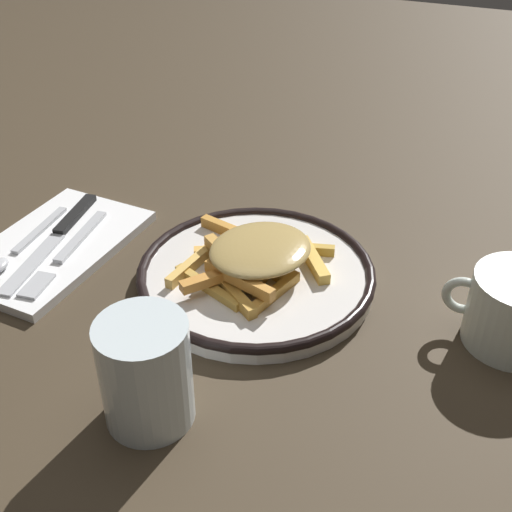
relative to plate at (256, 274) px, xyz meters
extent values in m
plane|color=#3E3223|center=(0.00, 0.00, -0.01)|extent=(2.60, 2.60, 0.00)
cylinder|color=silver|center=(0.00, 0.00, 0.00)|extent=(0.26, 0.26, 0.02)
torus|color=black|center=(0.00, 0.00, 0.00)|extent=(0.26, 0.26, 0.01)
cube|color=gold|center=(0.03, 0.05, 0.01)|extent=(0.09, 0.05, 0.01)
cube|color=#E9B656|center=(0.07, 0.03, 0.01)|extent=(0.02, 0.08, 0.01)
cube|color=#D18837|center=(0.03, 0.05, 0.02)|extent=(0.05, 0.06, 0.01)
cube|color=gold|center=(0.00, -0.01, 0.01)|extent=(0.08, 0.05, 0.01)
cube|color=#E9B647|center=(-0.05, -0.04, 0.01)|extent=(0.06, 0.07, 0.01)
cube|color=gold|center=(0.00, 0.05, 0.02)|extent=(0.09, 0.04, 0.01)
cube|color=gold|center=(-0.03, -0.05, 0.01)|extent=(0.09, 0.03, 0.01)
cube|color=gold|center=(0.01, 0.05, 0.01)|extent=(0.07, 0.06, 0.01)
cube|color=gold|center=(-0.04, 0.03, 0.01)|extent=(0.03, 0.08, 0.01)
cube|color=#E2B262|center=(0.00, 0.00, 0.01)|extent=(0.05, 0.09, 0.01)
cube|color=gold|center=(-0.01, 0.00, 0.01)|extent=(0.01, 0.07, 0.01)
cube|color=gold|center=(0.05, -0.05, 0.01)|extent=(0.09, 0.03, 0.01)
cube|color=#EAAC4C|center=(0.04, -0.02, 0.01)|extent=(0.07, 0.04, 0.01)
cube|color=gold|center=(0.01, -0.03, 0.01)|extent=(0.07, 0.01, 0.01)
cube|color=gold|center=(0.03, 0.01, 0.02)|extent=(0.08, 0.06, 0.01)
ellipsoid|color=tan|center=(-0.01, 0.00, 0.04)|extent=(0.14, 0.15, 0.02)
cube|color=#256527|center=(-0.01, 0.02, 0.04)|extent=(0.00, 0.00, 0.00)
cube|color=#295B31|center=(0.01, 0.02, 0.04)|extent=(0.00, 0.00, 0.00)
cube|color=#305727|center=(0.03, -0.02, 0.04)|extent=(0.00, 0.00, 0.00)
cube|color=#3B5B25|center=(0.00, 0.00, 0.04)|extent=(0.00, 0.00, 0.00)
cube|color=#2A731C|center=(0.03, -0.02, 0.04)|extent=(0.00, 0.00, 0.00)
cube|color=white|center=(0.25, 0.03, -0.01)|extent=(0.16, 0.24, 0.01)
cube|color=silver|center=(0.22, 0.01, 0.00)|extent=(0.02, 0.11, 0.01)
cube|color=silver|center=(0.21, 0.11, 0.00)|extent=(0.03, 0.05, 0.00)
cube|color=black|center=(0.25, -0.03, 0.00)|extent=(0.03, 0.09, 0.01)
cube|color=silver|center=(0.24, 0.08, 0.00)|extent=(0.03, 0.12, 0.00)
cube|color=silver|center=(0.28, 0.02, 0.00)|extent=(0.02, 0.10, 0.00)
cylinder|color=silver|center=(0.01, 0.21, 0.04)|extent=(0.08, 0.08, 0.10)
torus|color=white|center=(-0.22, -0.01, 0.03)|extent=(0.04, 0.01, 0.04)
camera|label=1|loc=(-0.22, 0.54, 0.43)|focal=46.14mm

